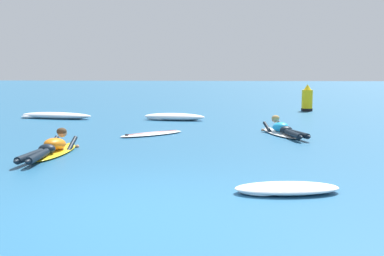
{
  "coord_description": "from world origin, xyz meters",
  "views": [
    {
      "loc": [
        1.22,
        -5.03,
        1.72
      ],
      "look_at": [
        0.38,
        4.96,
        0.39
      ],
      "focal_mm": 40.21,
      "sensor_mm": 36.0,
      "label": 1
    }
  ],
  "objects_px": {
    "surfer_near": "(52,148)",
    "channel_marker_buoy": "(307,100)",
    "drifting_surfboard": "(151,134)",
    "surfer_far": "(283,130)"
  },
  "relations": [
    {
      "from": "surfer_near",
      "to": "channel_marker_buoy",
      "type": "height_order",
      "value": "channel_marker_buoy"
    },
    {
      "from": "surfer_near",
      "to": "channel_marker_buoy",
      "type": "distance_m",
      "value": 12.51
    },
    {
      "from": "surfer_near",
      "to": "channel_marker_buoy",
      "type": "bearing_deg",
      "value": 55.95
    },
    {
      "from": "drifting_surfboard",
      "to": "channel_marker_buoy",
      "type": "relative_size",
      "value": 1.52
    },
    {
      "from": "surfer_near",
      "to": "drifting_surfboard",
      "type": "bearing_deg",
      "value": 61.77
    },
    {
      "from": "drifting_surfboard",
      "to": "surfer_far",
      "type": "bearing_deg",
      "value": 4.94
    },
    {
      "from": "drifting_surfboard",
      "to": "channel_marker_buoy",
      "type": "distance_m",
      "value": 9.25
    },
    {
      "from": "surfer_far",
      "to": "drifting_surfboard",
      "type": "distance_m",
      "value": 3.56
    },
    {
      "from": "surfer_near",
      "to": "channel_marker_buoy",
      "type": "xyz_separation_m",
      "value": [
        7.0,
        10.36,
        0.33
      ]
    },
    {
      "from": "surfer_near",
      "to": "surfer_far",
      "type": "bearing_deg",
      "value": 32.16
    }
  ]
}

